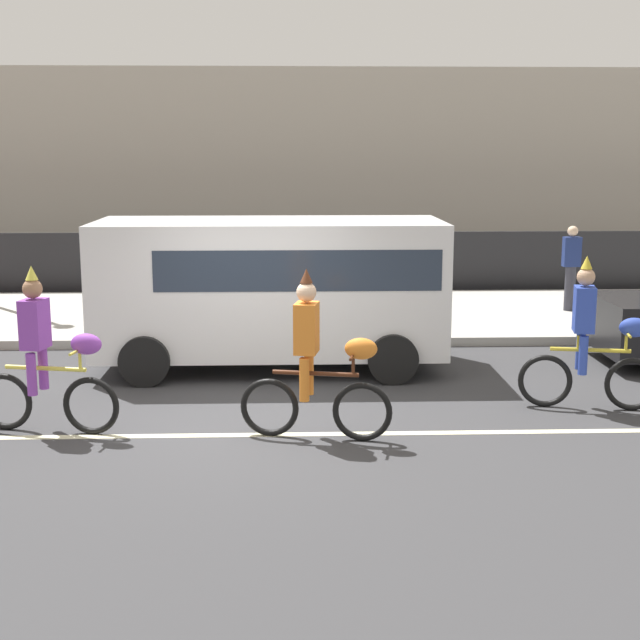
{
  "coord_description": "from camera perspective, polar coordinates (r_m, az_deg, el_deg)",
  "views": [
    {
      "loc": [
        0.48,
        -10.19,
        3.19
      ],
      "look_at": [
        0.89,
        1.2,
        1.0
      ],
      "focal_mm": 50.0,
      "sensor_mm": 36.0,
      "label": 1
    }
  ],
  "objects": [
    {
      "name": "fence_line",
      "position": [
        19.76,
        -3.43,
        3.61
      ],
      "size": [
        40.0,
        0.08,
        1.4
      ],
      "primitive_type": "cube",
      "color": "black",
      "rests_on": "ground"
    },
    {
      "name": "pedestrian_onlooker",
      "position": [
        17.62,
        15.77,
        3.36
      ],
      "size": [
        0.32,
        0.2,
        1.62
      ],
      "color": "#33333D",
      "rests_on": "sidewalk_curb"
    },
    {
      "name": "parade_cyclist_cobalt",
      "position": [
        11.49,
        17.01,
        -1.41
      ],
      "size": [
        1.7,
        0.54,
        1.92
      ],
      "color": "black",
      "rests_on": "ground"
    },
    {
      "name": "parade_cyclist_purple",
      "position": [
        10.54,
        -17.12,
        -2.5
      ],
      "size": [
        1.7,
        0.54,
        1.92
      ],
      "color": "black",
      "rests_on": "ground"
    },
    {
      "name": "sidewalk_curb",
      "position": [
        16.99,
        -3.63,
        0.28
      ],
      "size": [
        60.0,
        5.0,
        0.15
      ],
      "primitive_type": "cube",
      "color": "#ADAAA3",
      "rests_on": "ground"
    },
    {
      "name": "road_centre_line",
      "position": [
        10.21,
        -4.68,
        -7.34
      ],
      "size": [
        36.0,
        0.14,
        0.01
      ],
      "primitive_type": "cube",
      "color": "beige",
      "rests_on": "ground"
    },
    {
      "name": "building_backdrop",
      "position": [
        28.21,
        -0.61,
        9.81
      ],
      "size": [
        28.0,
        8.0,
        5.34
      ],
      "primitive_type": "cube",
      "color": "#B2A899",
      "rests_on": "ground"
    },
    {
      "name": "ground_plane",
      "position": [
        10.69,
        -4.56,
        -6.52
      ],
      "size": [
        80.0,
        80.0,
        0.0
      ],
      "primitive_type": "plane",
      "color": "#38383A"
    },
    {
      "name": "parked_van_white",
      "position": [
        13.03,
        -2.89,
        2.43
      ],
      "size": [
        5.0,
        2.22,
        2.18
      ],
      "color": "white",
      "rests_on": "ground"
    },
    {
      "name": "parade_cyclist_orange",
      "position": [
        9.84,
        -0.21,
        -2.93
      ],
      "size": [
        1.7,
        0.54,
        1.92
      ],
      "color": "black",
      "rests_on": "ground"
    }
  ]
}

